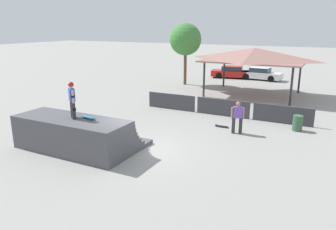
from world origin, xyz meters
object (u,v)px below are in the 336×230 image
(skateboard_on_deck, at_px, (89,117))
(parked_car_white, at_px, (261,74))
(skater_on_deck, at_px, (72,98))
(parked_car_red, at_px, (233,72))
(bystander_walking, at_px, (237,116))
(skateboard_on_ground, at_px, (221,126))
(tree_beside_pavilion, at_px, (186,40))
(trash_bin, at_px, (298,123))

(skateboard_on_deck, distance_m, parked_car_white, 23.93)
(skater_on_deck, bearing_deg, skateboard_on_deck, 55.42)
(parked_car_red, bearing_deg, bystander_walking, -82.73)
(skateboard_on_deck, bearing_deg, skateboard_on_ground, 69.32)
(tree_beside_pavilion, xyz_separation_m, trash_bin, (11.34, -10.21, -3.79))
(bystander_walking, bearing_deg, skater_on_deck, 21.41)
(skateboard_on_ground, xyz_separation_m, trash_bin, (3.85, 1.29, 0.37))
(skater_on_deck, relative_size, skateboard_on_deck, 1.90)
(bystander_walking, relative_size, tree_beside_pavilion, 0.30)
(bystander_walking, bearing_deg, skateboard_on_deck, 23.77)
(skateboard_on_ground, distance_m, parked_car_white, 17.64)
(skateboard_on_ground, relative_size, parked_car_red, 0.16)
(bystander_walking, height_order, tree_beside_pavilion, tree_beside_pavilion)
(trash_bin, height_order, parked_car_white, parked_car_white)
(bystander_walking, distance_m, trash_bin, 3.44)
(skater_on_deck, height_order, tree_beside_pavilion, tree_beside_pavilion)
(bystander_walking, bearing_deg, parked_car_red, -96.08)
(bystander_walking, distance_m, parked_car_red, 18.90)
(skater_on_deck, relative_size, bystander_walking, 0.95)
(skater_on_deck, relative_size, trash_bin, 1.92)
(skater_on_deck, xyz_separation_m, parked_car_red, (0.27, 23.85, -1.87))
(bystander_walking, height_order, parked_car_white, bystander_walking)
(skater_on_deck, distance_m, tree_beside_pavilion, 18.22)
(parked_car_white, bearing_deg, skateboard_on_ground, -79.18)
(trash_bin, relative_size, parked_car_white, 0.20)
(trash_bin, bearing_deg, tree_beside_pavilion, 138.02)
(bystander_walking, xyz_separation_m, tree_beside_pavilion, (-8.55, 12.14, 3.26))
(skateboard_on_deck, height_order, parked_car_white, skateboard_on_deck)
(bystander_walking, relative_size, skateboard_on_ground, 2.25)
(parked_car_white, bearing_deg, tree_beside_pavilion, -128.54)
(tree_beside_pavilion, xyz_separation_m, parked_car_red, (2.96, 5.92, -3.61))
(trash_bin, bearing_deg, skateboard_on_deck, -136.78)
(tree_beside_pavilion, height_order, parked_car_red, tree_beside_pavilion)
(bystander_walking, xyz_separation_m, parked_car_red, (-5.59, 18.05, -0.35))
(parked_car_white, bearing_deg, bystander_walking, -76.08)
(skateboard_on_deck, xyz_separation_m, trash_bin, (7.98, 7.50, -1.17))
(skater_on_deck, xyz_separation_m, parked_car_white, (3.19, 24.00, -1.87))
(bystander_walking, relative_size, trash_bin, 2.02)
(parked_car_red, distance_m, parked_car_white, 2.93)
(skater_on_deck, bearing_deg, parked_car_red, 126.32)
(trash_bin, bearing_deg, parked_car_white, 108.56)
(skateboard_on_ground, distance_m, parked_car_red, 18.00)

